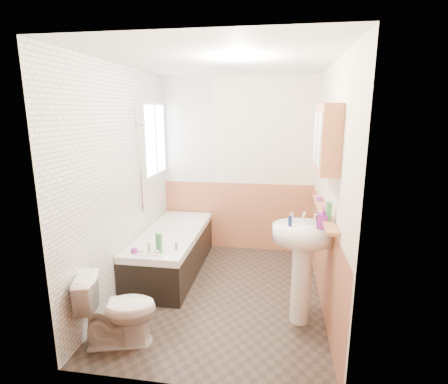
{
  "coord_description": "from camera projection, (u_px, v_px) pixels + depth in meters",
  "views": [
    {
      "loc": [
        0.59,
        -3.57,
        2.02
      ],
      "look_at": [
        0.0,
        0.15,
        1.15
      ],
      "focal_mm": 28.0,
      "sensor_mm": 36.0,
      "label": 1
    }
  ],
  "objects": [
    {
      "name": "blue_gel",
      "position": [
        159.0,
        243.0,
        3.74
      ],
      "size": [
        0.07,
        0.05,
        0.21
      ],
      "primitive_type": "cube",
      "rotation": [
        0.0,
        0.0,
        -0.23
      ],
      "color": "#388447",
      "rests_on": "bathtub"
    },
    {
      "name": "pine_shelf",
      "position": [
        324.0,
        212.0,
        3.43
      ],
      "size": [
        0.1,
        1.33,
        0.03
      ],
      "primitive_type": "cube",
      "color": "#BD724D",
      "rests_on": "wall_right"
    },
    {
      "name": "wall_back",
      "position": [
        238.0,
        166.0,
        5.05
      ],
      "size": [
        2.2,
        0.02,
        2.5
      ],
      "primitive_type": "cube",
      "color": "beige",
      "rests_on": "ground"
    },
    {
      "name": "cream_jar",
      "position": [
        134.0,
        251.0,
        3.75
      ],
      "size": [
        0.08,
        0.08,
        0.05
      ],
      "primitive_type": "cylinder",
      "rotation": [
        0.0,
        0.0,
        0.1
      ],
      "color": "purple",
      "rests_on": "bathtub"
    },
    {
      "name": "wall_right",
      "position": [
        330.0,
        190.0,
        3.53
      ],
      "size": [
        0.02,
        2.8,
        2.5
      ],
      "primitive_type": "cube",
      "color": "beige",
      "rests_on": "ground"
    },
    {
      "name": "wainscot_back",
      "position": [
        237.0,
        216.0,
        5.2
      ],
      "size": [
        2.2,
        0.01,
        1.0
      ],
      "primitive_type": "cube",
      "color": "#BD724D",
      "rests_on": "wall_back"
    },
    {
      "name": "ceiling",
      "position": [
        222.0,
        61.0,
        3.41
      ],
      "size": [
        2.8,
        2.8,
        0.0
      ],
      "primitive_type": "plane",
      "rotation": [
        3.14,
        0.0,
        0.0
      ],
      "color": "white",
      "rests_on": "ground"
    },
    {
      "name": "orange_bottle",
      "position": [
        176.0,
        246.0,
        3.82
      ],
      "size": [
        0.03,
        0.03,
        0.08
      ],
      "primitive_type": "cylinder",
      "rotation": [
        0.0,
        0.0,
        -0.05
      ],
      "color": "#388447",
      "rests_on": "bathtub"
    },
    {
      "name": "wall_left",
      "position": [
        123.0,
        183.0,
        3.86
      ],
      "size": [
        0.02,
        2.8,
        2.5
      ],
      "primitive_type": "cube",
      "color": "beige",
      "rests_on": "ground"
    },
    {
      "name": "tile_return_back",
      "position": [
        188.0,
        131.0,
        5.02
      ],
      "size": [
        0.75,
        0.01,
        1.5
      ],
      "primitive_type": "cube",
      "color": "white",
      "rests_on": "wall_back"
    },
    {
      "name": "toilet",
      "position": [
        118.0,
        309.0,
        3.06
      ],
      "size": [
        0.74,
        0.54,
        0.65
      ],
      "primitive_type": "imported",
      "rotation": [
        0.0,
        0.0,
        1.85
      ],
      "color": "white",
      "rests_on": "floor"
    },
    {
      "name": "wainscot_right",
      "position": [
        323.0,
        258.0,
        3.7
      ],
      "size": [
        0.01,
        2.8,
        1.0
      ],
      "primitive_type": "cube",
      "color": "#BD724D",
      "rests_on": "wall_right"
    },
    {
      "name": "soap_bottle",
      "position": [
        323.0,
        223.0,
        3.14
      ],
      "size": [
        0.14,
        0.22,
        0.09
      ],
      "primitive_type": "imported",
      "rotation": [
        0.0,
        0.0,
        -0.27
      ],
      "color": "purple",
      "rests_on": "sink"
    },
    {
      "name": "floor",
      "position": [
        222.0,
        293.0,
        3.98
      ],
      "size": [
        2.8,
        2.8,
        0.0
      ],
      "primitive_type": "plane",
      "color": "#2B231F",
      "rests_on": "ground"
    },
    {
      "name": "tile_cladding_left",
      "position": [
        125.0,
        183.0,
        3.86
      ],
      "size": [
        0.01,
        2.8,
        2.5
      ],
      "primitive_type": "cube",
      "color": "white",
      "rests_on": "wall_left"
    },
    {
      "name": "foam_can",
      "position": [
        329.0,
        211.0,
        3.09
      ],
      "size": [
        0.05,
        0.05,
        0.17
      ],
      "primitive_type": "cylinder",
      "rotation": [
        0.0,
        0.0,
        -0.04
      ],
      "color": "#388447",
      "rests_on": "pine_shelf"
    },
    {
      "name": "clear_bottle",
      "position": [
        290.0,
        221.0,
        3.2
      ],
      "size": [
        0.04,
        0.04,
        0.1
      ],
      "primitive_type": "cylinder",
      "rotation": [
        0.0,
        0.0,
        -0.22
      ],
      "color": "navy",
      "rests_on": "sink"
    },
    {
      "name": "green_bottle",
      "position": [
        328.0,
        208.0,
        3.14
      ],
      "size": [
        0.04,
        0.04,
        0.19
      ],
      "primitive_type": "cone",
      "rotation": [
        0.0,
        0.0,
        0.11
      ],
      "color": "#59C647",
      "rests_on": "pine_shelf"
    },
    {
      "name": "black_jar",
      "position": [
        320.0,
        199.0,
        3.79
      ],
      "size": [
        0.07,
        0.07,
        0.04
      ],
      "primitive_type": "cylinder",
      "rotation": [
        0.0,
        0.0,
        -0.13
      ],
      "color": "purple",
      "rests_on": "pine_shelf"
    },
    {
      "name": "window",
      "position": [
        155.0,
        140.0,
        4.68
      ],
      "size": [
        0.03,
        0.79,
        0.99
      ],
      "color": "white",
      "rests_on": "wall_left"
    },
    {
      "name": "wall_front",
      "position": [
        188.0,
        229.0,
        2.34
      ],
      "size": [
        2.2,
        0.02,
        2.5
      ],
      "primitive_type": "cube",
      "color": "beige",
      "rests_on": "ground"
    },
    {
      "name": "bathtub",
      "position": [
        172.0,
        250.0,
        4.49
      ],
      "size": [
        0.7,
        1.75,
        0.68
      ],
      "color": "black",
      "rests_on": "floor"
    },
    {
      "name": "sink",
      "position": [
        303.0,
        254.0,
        3.3
      ],
      "size": [
        0.58,
        0.47,
        1.11
      ],
      "rotation": [
        0.0,
        0.0,
        -0.1
      ],
      "color": "white",
      "rests_on": "floor"
    },
    {
      "name": "wainscot_front",
      "position": [
        191.0,
        327.0,
        2.53
      ],
      "size": [
        2.2,
        0.01,
        1.0
      ],
      "primitive_type": "cube",
      "color": "#BD724D",
      "rests_on": "wall_front"
    },
    {
      "name": "shower_riser",
      "position": [
        140.0,
        151.0,
        4.13
      ],
      "size": [
        0.11,
        0.09,
        1.28
      ],
      "color": "silver",
      "rests_on": "wall_left"
    },
    {
      "name": "medicine_cabinet",
      "position": [
        327.0,
        138.0,
        3.19
      ],
      "size": [
        0.17,
        0.68,
        0.62
      ],
      "color": "#BD724D",
      "rests_on": "wall_right"
    }
  ]
}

